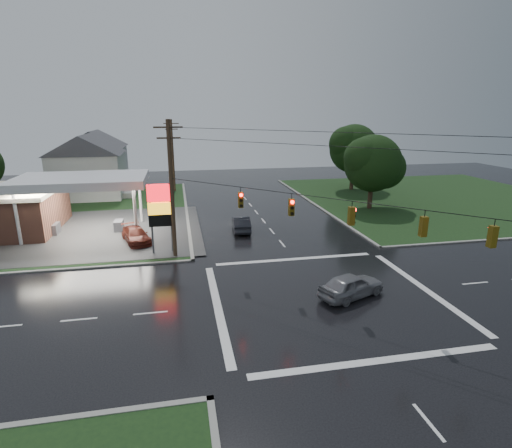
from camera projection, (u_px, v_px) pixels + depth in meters
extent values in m
plane|color=black|center=(326.00, 297.00, 25.76)|extent=(120.00, 120.00, 0.00)
cube|color=black|center=(28.00, 216.00, 45.43)|extent=(36.00, 36.00, 0.08)
cube|color=black|center=(436.00, 198.00, 55.16)|extent=(36.00, 36.00, 0.08)
cube|color=#2D2D2D|center=(66.00, 233.00, 38.98)|extent=(26.00, 18.00, 0.02)
cylinder|color=silver|center=(17.00, 219.00, 34.93)|extent=(0.30, 0.30, 5.00)
cylinder|color=silver|center=(135.00, 213.00, 36.81)|extent=(0.30, 0.30, 5.00)
cylinder|color=silver|center=(39.00, 204.00, 40.60)|extent=(0.30, 0.30, 5.00)
cylinder|color=silver|center=(140.00, 200.00, 42.47)|extent=(0.30, 0.30, 5.00)
cube|color=silver|center=(81.00, 181.00, 37.97)|extent=(12.00, 8.00, 0.80)
cube|color=white|center=(82.00, 185.00, 38.08)|extent=(11.40, 7.40, 0.04)
cube|color=#59595E|center=(54.00, 229.00, 38.67)|extent=(0.80, 1.60, 1.10)
cube|color=#59595E|center=(119.00, 226.00, 39.79)|extent=(0.80, 1.60, 1.10)
cylinder|color=#59595E|center=(151.00, 219.00, 32.74)|extent=(0.16, 0.16, 6.00)
cylinder|color=#59595E|center=(171.00, 218.00, 33.04)|extent=(0.16, 0.16, 6.00)
cube|color=red|center=(159.00, 193.00, 32.29)|extent=(2.00, 0.35, 1.40)
cube|color=orange|center=(160.00, 208.00, 32.65)|extent=(2.00, 0.35, 1.00)
cube|color=black|center=(161.00, 220.00, 32.92)|extent=(2.00, 0.35, 1.00)
cylinder|color=#382619|center=(172.00, 191.00, 31.45)|extent=(0.32, 0.32, 11.00)
cube|color=#382619|center=(168.00, 127.00, 30.12)|extent=(2.20, 0.12, 0.12)
cube|color=#382619|center=(169.00, 138.00, 30.34)|extent=(1.80, 0.12, 0.12)
cylinder|color=#382619|center=(173.00, 156.00, 58.43)|extent=(0.32, 0.32, 10.50)
cube|color=#382619|center=(171.00, 123.00, 57.16)|extent=(2.20, 0.12, 0.12)
cube|color=#382619|center=(171.00, 129.00, 57.38)|extent=(1.80, 0.12, 0.12)
cube|color=#59470C|center=(241.00, 200.00, 27.83)|extent=(0.34, 0.34, 1.10)
cylinder|color=#FF0C07|center=(241.00, 195.00, 27.54)|extent=(0.22, 0.08, 0.22)
cube|color=#59470C|center=(291.00, 207.00, 25.67)|extent=(0.34, 0.34, 1.10)
cylinder|color=#FF0C07|center=(292.00, 202.00, 25.38)|extent=(0.22, 0.08, 0.22)
cube|color=#59470C|center=(351.00, 216.00, 23.52)|extent=(0.34, 0.34, 1.10)
cylinder|color=#FF0C07|center=(355.00, 210.00, 23.45)|extent=(0.08, 0.22, 0.22)
cube|color=#59470C|center=(423.00, 227.00, 21.36)|extent=(0.34, 0.34, 1.10)
cylinder|color=#FF0C07|center=(422.00, 219.00, 21.45)|extent=(0.22, 0.08, 0.22)
cube|color=#59470C|center=(492.00, 237.00, 19.63)|extent=(0.34, 0.34, 1.10)
cylinder|color=#FF0C07|center=(491.00, 228.00, 19.72)|extent=(0.22, 0.08, 0.22)
cube|color=silver|center=(89.00, 176.00, 55.00)|extent=(9.00, 8.00, 6.00)
cube|color=gray|center=(130.00, 193.00, 56.70)|extent=(1.60, 4.80, 0.80)
cube|color=silver|center=(97.00, 165.00, 66.14)|extent=(9.00, 8.00, 6.00)
cube|color=gray|center=(132.00, 180.00, 67.84)|extent=(1.60, 4.80, 0.80)
cylinder|color=black|center=(371.00, 189.00, 48.46)|extent=(0.56, 0.56, 5.04)
sphere|color=black|center=(373.00, 163.00, 47.63)|extent=(6.80, 6.80, 6.80)
sphere|color=black|center=(384.00, 168.00, 48.40)|extent=(5.10, 5.10, 5.10)
sphere|color=black|center=(364.00, 158.00, 46.80)|extent=(4.76, 4.76, 4.76)
cylinder|color=black|center=(352.00, 172.00, 60.28)|extent=(0.56, 0.56, 5.60)
sphere|color=black|center=(354.00, 149.00, 59.35)|extent=(7.20, 7.20, 7.20)
sphere|color=black|center=(364.00, 153.00, 60.16)|extent=(5.40, 5.40, 5.40)
sphere|color=black|center=(346.00, 144.00, 58.49)|extent=(5.04, 5.04, 5.04)
imported|color=black|center=(241.00, 223.00, 39.83)|extent=(1.95, 4.77, 1.54)
imported|color=slate|center=(351.00, 285.00, 25.58)|extent=(4.97, 3.48, 1.57)
imported|color=#5E1F15|center=(136.00, 235.00, 36.35)|extent=(3.31, 5.11, 1.38)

